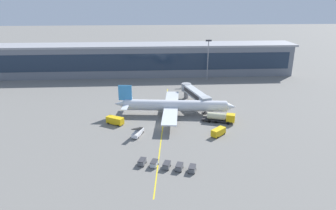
% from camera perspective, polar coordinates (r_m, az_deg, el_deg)
% --- Properties ---
extents(ground_plane, '(700.00, 700.00, 0.00)m').
position_cam_1_polar(ground_plane, '(100.66, -1.25, -3.97)').
color(ground_plane, slate).
extents(apron_lead_in_line, '(8.20, 79.64, 0.01)m').
position_cam_1_polar(apron_lead_in_line, '(102.52, -0.91, -3.51)').
color(apron_lead_in_line, yellow).
rests_on(apron_lead_in_line, ground_plane).
extents(terminal_building, '(174.02, 16.72, 16.16)m').
position_cam_1_polar(terminal_building, '(165.10, -7.32, 8.29)').
color(terminal_building, slate).
rests_on(terminal_building, ground_plane).
extents(main_airliner, '(43.08, 34.42, 10.70)m').
position_cam_1_polar(main_airliner, '(108.90, 1.20, -0.07)').
color(main_airliner, silver).
rests_on(main_airliner, ground_plane).
extents(jet_bridge, '(8.84, 21.71, 6.27)m').
position_cam_1_polar(jet_bridge, '(119.05, 4.92, 2.13)').
color(jet_bridge, '#B2B7BC').
rests_on(jet_bridge, ground_plane).
extents(fuel_tanker, '(11.03, 5.87, 3.25)m').
position_cam_1_polar(fuel_tanker, '(104.58, 9.69, -2.29)').
color(fuel_tanker, '#232326').
rests_on(fuel_tanker, ground_plane).
extents(belt_loader, '(3.80, 6.94, 3.49)m').
position_cam_1_polar(belt_loader, '(94.53, -5.60, -5.05)').
color(belt_loader, white).
rests_on(belt_loader, ground_plane).
extents(crew_van, '(5.10, 4.93, 2.30)m').
position_cam_1_polar(crew_van, '(94.95, 9.23, -4.90)').
color(crew_van, yellow).
rests_on(crew_van, ground_plane).
extents(lavatory_truck, '(6.16, 4.95, 2.50)m').
position_cam_1_polar(lavatory_truck, '(103.25, -9.68, -2.78)').
color(lavatory_truck, yellow).
rests_on(lavatory_truck, ground_plane).
extents(baggage_cart_0, '(2.30, 3.00, 1.48)m').
position_cam_1_polar(baggage_cart_0, '(79.28, -4.81, -10.39)').
color(baggage_cart_0, '#595B60').
rests_on(baggage_cart_0, ground_plane).
extents(baggage_cart_1, '(2.30, 3.00, 1.48)m').
position_cam_1_polar(baggage_cart_1, '(78.39, -2.56, -10.72)').
color(baggage_cart_1, '#B2B7BC').
rests_on(baggage_cart_1, ground_plane).
extents(baggage_cart_2, '(2.30, 3.00, 1.48)m').
position_cam_1_polar(baggage_cart_2, '(77.62, -0.26, -11.03)').
color(baggage_cart_2, '#595B60').
rests_on(baggage_cart_2, ground_plane).
extents(baggage_cart_3, '(2.30, 3.00, 1.48)m').
position_cam_1_polar(baggage_cart_3, '(76.98, 2.09, -11.33)').
color(baggage_cart_3, '#595B60').
rests_on(baggage_cart_3, ground_plane).
extents(baggage_cart_4, '(2.30, 3.00, 1.48)m').
position_cam_1_polar(baggage_cart_4, '(76.47, 4.48, -11.61)').
color(baggage_cart_4, '#595B60').
rests_on(baggage_cart_4, ground_plane).
extents(apron_light_mast_0, '(2.80, 0.50, 19.76)m').
position_cam_1_polar(apron_light_mast_0, '(155.10, 7.38, 8.93)').
color(apron_light_mast_0, gray).
rests_on(apron_light_mast_0, ground_plane).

